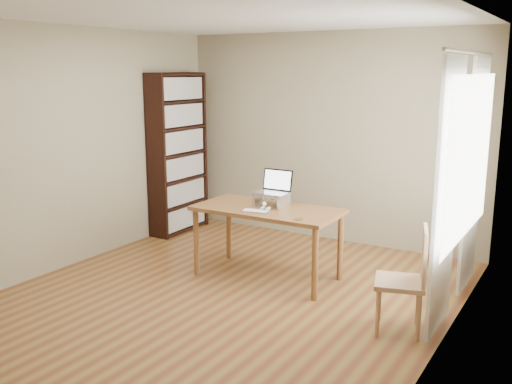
{
  "coord_description": "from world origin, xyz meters",
  "views": [
    {
      "loc": [
        2.91,
        -4.3,
        2.14
      ],
      "look_at": [
        -0.05,
        0.6,
        0.91
      ],
      "focal_mm": 40.0,
      "sensor_mm": 36.0,
      "label": 1
    }
  ],
  "objects_px": {
    "bookshelf": "(178,154)",
    "laptop": "(274,187)",
    "desk": "(267,216)",
    "cat": "(273,200)",
    "keyboard": "(255,211)",
    "chair": "(408,277)"
  },
  "relations": [
    {
      "from": "laptop",
      "to": "cat",
      "type": "distance_m",
      "value": 0.13
    },
    {
      "from": "laptop",
      "to": "cat",
      "type": "bearing_deg",
      "value": -91.65
    },
    {
      "from": "desk",
      "to": "keyboard",
      "type": "bearing_deg",
      "value": -93.71
    },
    {
      "from": "laptop",
      "to": "keyboard",
      "type": "bearing_deg",
      "value": -92.55
    },
    {
      "from": "laptop",
      "to": "chair",
      "type": "bearing_deg",
      "value": -22.89
    },
    {
      "from": "bookshelf",
      "to": "desk",
      "type": "xyz_separation_m",
      "value": [
        1.91,
        -0.93,
        -0.39
      ]
    },
    {
      "from": "cat",
      "to": "keyboard",
      "type": "bearing_deg",
      "value": -100.96
    },
    {
      "from": "laptop",
      "to": "cat",
      "type": "xyz_separation_m",
      "value": [
        -0.0,
        -0.03,
        -0.13
      ]
    },
    {
      "from": "cat",
      "to": "chair",
      "type": "bearing_deg",
      "value": -30.37
    },
    {
      "from": "laptop",
      "to": "chair",
      "type": "relative_size",
      "value": 0.37
    },
    {
      "from": "desk",
      "to": "laptop",
      "type": "bearing_deg",
      "value": 89.29
    },
    {
      "from": "desk",
      "to": "laptop",
      "type": "height_order",
      "value": "laptop"
    },
    {
      "from": "bookshelf",
      "to": "keyboard",
      "type": "distance_m",
      "value": 2.24
    },
    {
      "from": "keyboard",
      "to": "desk",
      "type": "bearing_deg",
      "value": 77.2
    },
    {
      "from": "desk",
      "to": "keyboard",
      "type": "xyz_separation_m",
      "value": [
        -0.01,
        -0.22,
        0.1
      ]
    },
    {
      "from": "desk",
      "to": "chair",
      "type": "height_order",
      "value": "chair"
    },
    {
      "from": "bookshelf",
      "to": "keyboard",
      "type": "relative_size",
      "value": 7.29
    },
    {
      "from": "laptop",
      "to": "chair",
      "type": "height_order",
      "value": "laptop"
    },
    {
      "from": "laptop",
      "to": "desk",
      "type": "bearing_deg",
      "value": -90.71
    },
    {
      "from": "chair",
      "to": "keyboard",
      "type": "bearing_deg",
      "value": 152.88
    },
    {
      "from": "bookshelf",
      "to": "laptop",
      "type": "bearing_deg",
      "value": -22.63
    },
    {
      "from": "keyboard",
      "to": "chair",
      "type": "height_order",
      "value": "chair"
    }
  ]
}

